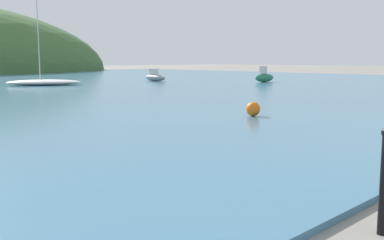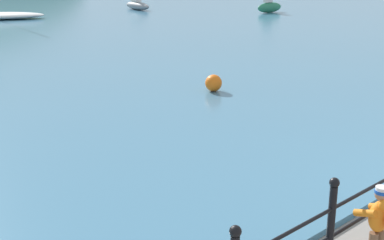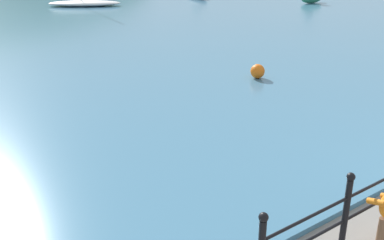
% 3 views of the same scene
% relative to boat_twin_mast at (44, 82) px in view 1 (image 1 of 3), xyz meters
% --- Properties ---
extents(boat_twin_mast, '(5.08, 4.01, 5.83)m').
position_rel_boat_twin_mast_xyz_m(boat_twin_mast, '(0.00, 0.00, 0.00)').
color(boat_twin_mast, silver).
rests_on(boat_twin_mast, water).
extents(boat_nearest_quay, '(1.07, 2.82, 1.01)m').
position_rel_boat_twin_mast_xyz_m(boat_nearest_quay, '(9.16, -0.90, 0.11)').
color(boat_nearest_quay, gray).
rests_on(boat_nearest_quay, water).
extents(boat_mid_harbor, '(2.06, 0.69, 1.24)m').
position_rel_boat_twin_mast_xyz_m(boat_mid_harbor, '(14.18, -8.13, 0.18)').
color(boat_mid_harbor, '#287551').
rests_on(boat_mid_harbor, water).
extents(mooring_buoy, '(0.46, 0.46, 0.46)m').
position_rel_boat_twin_mast_xyz_m(mooring_buoy, '(-2.96, -20.32, 0.01)').
color(mooring_buoy, orange).
rests_on(mooring_buoy, water).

